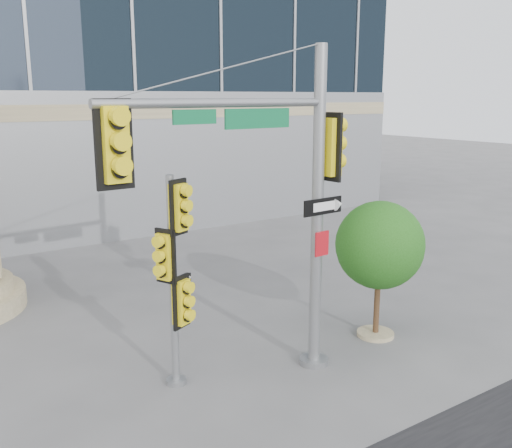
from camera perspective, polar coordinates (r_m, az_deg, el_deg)
ground at (r=12.19m, az=6.74°, el=-15.80°), size 120.00×120.00×0.00m
main_signal_pole at (r=11.02m, az=1.62°, el=4.46°), size 5.30×0.78×6.81m
secondary_signal_pole at (r=11.26m, az=-8.12°, el=-4.23°), size 0.82×0.59×4.33m
street_tree at (r=14.00m, az=12.32°, el=-2.40°), size 2.17×2.12×3.38m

